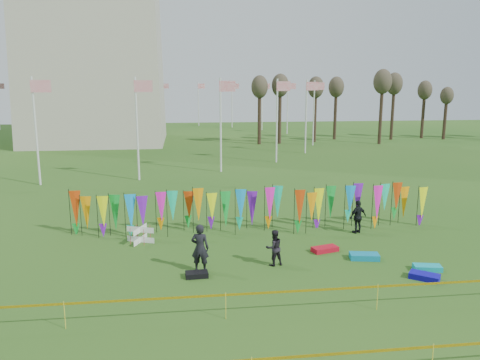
{
  "coord_description": "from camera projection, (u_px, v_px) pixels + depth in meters",
  "views": [
    {
      "loc": [
        -3.39,
        -16.1,
        7.31
      ],
      "look_at": [
        -0.59,
        6.0,
        2.82
      ],
      "focal_mm": 35.0,
      "sensor_mm": 36.0,
      "label": 1
    }
  ],
  "objects": [
    {
      "name": "person_mid",
      "position": [
        274.0,
        248.0,
        19.29
      ],
      "size": [
        0.83,
        0.63,
        1.52
      ],
      "primitive_type": "imported",
      "rotation": [
        0.0,
        0.0,
        3.4
      ],
      "color": "black",
      "rests_on": "ground"
    },
    {
      "name": "tree_line",
      "position": [
        444.0,
        95.0,
        63.04
      ],
      "size": [
        53.92,
        1.92,
        7.84
      ],
      "color": "#3C2C1E",
      "rests_on": "ground"
    },
    {
      "name": "person_left",
      "position": [
        200.0,
        248.0,
        18.6
      ],
      "size": [
        0.82,
        0.68,
        1.96
      ],
      "primitive_type": "imported",
      "rotation": [
        0.0,
        0.0,
        2.89
      ],
      "color": "black",
      "rests_on": "ground"
    },
    {
      "name": "banner_row",
      "position": [
        255.0,
        207.0,
        23.78
      ],
      "size": [
        18.64,
        0.64,
        2.17
      ],
      "color": "black",
      "rests_on": "ground"
    },
    {
      "name": "kite_bag_teal",
      "position": [
        427.0,
        268.0,
        18.89
      ],
      "size": [
        1.17,
        0.73,
        0.21
      ],
      "primitive_type": "cube",
      "rotation": [
        0.0,
        0.0,
        -0.21
      ],
      "color": "#0DADBF",
      "rests_on": "ground"
    },
    {
      "name": "caution_tape_near",
      "position": [
        284.0,
        293.0,
        15.03
      ],
      "size": [
        26.0,
        0.02,
        0.9
      ],
      "color": "yellow",
      "rests_on": "ground"
    },
    {
      "name": "kite_bag_black",
      "position": [
        197.0,
        274.0,
        18.21
      ],
      "size": [
        0.9,
        0.56,
        0.2
      ],
      "primitive_type": "cube",
      "rotation": [
        0.0,
        0.0,
        0.06
      ],
      "color": "black",
      "rests_on": "ground"
    },
    {
      "name": "person_right",
      "position": [
        358.0,
        217.0,
        23.54
      ],
      "size": [
        1.13,
        0.88,
        1.69
      ],
      "primitive_type": "imported",
      "rotation": [
        0.0,
        0.0,
        3.51
      ],
      "color": "black",
      "rests_on": "ground"
    },
    {
      "name": "caution_tape_far",
      "position": [
        316.0,
        357.0,
        11.48
      ],
      "size": [
        26.0,
        0.02,
        0.9
      ],
      "color": "yellow",
      "rests_on": "ground"
    },
    {
      "name": "box_kite",
      "position": [
        140.0,
        235.0,
        22.16
      ],
      "size": [
        0.71,
        0.71,
        0.79
      ],
      "rotation": [
        0.0,
        0.0,
        -0.38
      ],
      "color": "#BA0E2C",
      "rests_on": "ground"
    },
    {
      "name": "kite_bag_red",
      "position": [
        325.0,
        249.0,
        21.02
      ],
      "size": [
        1.28,
        0.85,
        0.22
      ],
      "primitive_type": "cube",
      "rotation": [
        0.0,
        0.0,
        0.28
      ],
      "color": "red",
      "rests_on": "ground"
    },
    {
      "name": "kite_bag_turquoise",
      "position": [
        364.0,
        256.0,
        20.09
      ],
      "size": [
        1.32,
        0.83,
        0.24
      ],
      "primitive_type": "cube",
      "rotation": [
        0.0,
        0.0,
        -0.19
      ],
      "color": "#0B84AE",
      "rests_on": "ground"
    },
    {
      "name": "flagpole_ring",
      "position": [
        99.0,
        112.0,
        61.69
      ],
      "size": [
        57.4,
        56.16,
        8.0
      ],
      "color": "silver",
      "rests_on": "ground"
    },
    {
      "name": "ground",
      "position": [
        276.0,
        285.0,
        17.52
      ],
      "size": [
        160.0,
        160.0,
        0.0
      ],
      "primitive_type": "plane",
      "color": "#224E16",
      "rests_on": "ground"
    },
    {
      "name": "kite_bag_blue",
      "position": [
        424.0,
        276.0,
        18.0
      ],
      "size": [
        1.21,
        1.12,
        0.23
      ],
      "primitive_type": "cube",
      "rotation": [
        0.0,
        0.0,
        -0.67
      ],
      "color": "#110AB2",
      "rests_on": "ground"
    }
  ]
}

